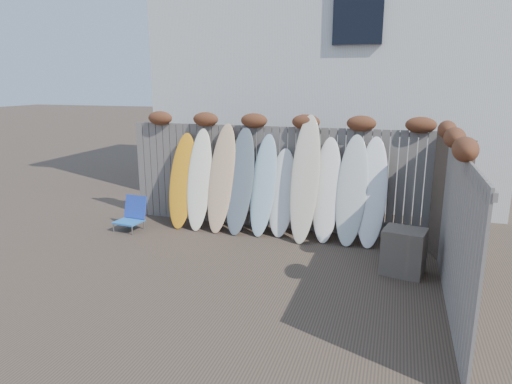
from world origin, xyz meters
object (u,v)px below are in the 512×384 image
(lattice_panel, at_px, (449,202))
(surfboard_0, at_px, (182,181))
(beach_chair, at_px, (132,214))
(wooden_crate, at_px, (404,252))

(lattice_panel, height_order, surfboard_0, lattice_panel)
(beach_chair, relative_size, wooden_crate, 0.93)
(beach_chair, height_order, lattice_panel, lattice_panel)
(beach_chair, distance_m, surfboard_0, 1.18)
(surfboard_0, bearing_deg, lattice_panel, -7.06)
(wooden_crate, distance_m, surfboard_0, 4.41)
(wooden_crate, xyz_separation_m, lattice_panel, (0.61, 0.53, 0.68))
(beach_chair, distance_m, lattice_panel, 5.72)
(wooden_crate, bearing_deg, beach_chair, 172.74)
(beach_chair, height_order, wooden_crate, wooden_crate)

